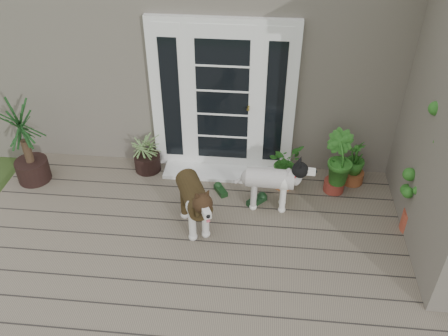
{
  "coord_description": "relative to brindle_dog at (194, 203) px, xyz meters",
  "views": [
    {
      "loc": [
        0.36,
        -2.91,
        4.15
      ],
      "look_at": [
        -0.1,
        1.75,
        0.7
      ],
      "focal_mm": 38.18,
      "sensor_mm": 36.0,
      "label": 1
    }
  ],
  "objects": [
    {
      "name": "herb_c",
      "position": [
        2.01,
        1.1,
        -0.13
      ],
      "size": [
        0.4,
        0.4,
        0.48
      ],
      "primitive_type": "imported",
      "rotation": [
        0.0,
        0.0,
        4.38
      ],
      "color": "#2A5D1A",
      "rests_on": "deck"
    },
    {
      "name": "sapling",
      "position": [
        2.65,
        0.2,
        0.54
      ],
      "size": [
        0.66,
        0.66,
        1.82
      ],
      "primitive_type": null,
      "rotation": [
        0.0,
        0.0,
        -0.26
      ],
      "color": "#2B641C",
      "rests_on": "deck"
    },
    {
      "name": "spider_plant",
      "position": [
        -0.84,
        1.1,
        -0.05
      ],
      "size": [
        0.63,
        0.63,
        0.64
      ],
      "primitive_type": null,
      "rotation": [
        0.0,
        0.0,
        -0.04
      ],
      "color": "#808F58",
      "rests_on": "deck"
    },
    {
      "name": "door_unit",
      "position": [
        0.21,
        1.3,
        0.7
      ],
      "size": [
        1.9,
        0.14,
        2.15
      ],
      "primitive_type": "cube",
      "color": "white",
      "rests_on": "deck"
    },
    {
      "name": "herb_a",
      "position": [
        1.07,
        0.9,
        -0.09
      ],
      "size": [
        0.6,
        0.6,
        0.55
      ],
      "primitive_type": "imported",
      "rotation": [
        0.0,
        0.0,
        0.99
      ],
      "color": "#2B611B",
      "rests_on": "deck"
    },
    {
      "name": "deck",
      "position": [
        0.41,
        -0.9,
        -0.43
      ],
      "size": [
        6.2,
        4.6,
        0.12
      ],
      "primitive_type": "cube",
      "color": "#6B5B4C",
      "rests_on": "ground"
    },
    {
      "name": "white_dog",
      "position": [
        0.88,
        0.46,
        -0.04
      ],
      "size": [
        0.81,
        0.37,
        0.66
      ],
      "primitive_type": null,
      "rotation": [
        0.0,
        0.0,
        -1.6
      ],
      "color": "white",
      "rests_on": "deck"
    },
    {
      "name": "brindle_dog",
      "position": [
        0.0,
        0.0,
        0.0
      ],
      "size": [
        0.71,
        0.97,
        0.74
      ],
      "primitive_type": null,
      "rotation": [
        0.0,
        0.0,
        3.56
      ],
      "color": "#403017",
      "rests_on": "deck"
    },
    {
      "name": "clog_left",
      "position": [
        0.24,
        0.68,
        -0.33
      ],
      "size": [
        0.26,
        0.31,
        0.09
      ],
      "primitive_type": null,
      "rotation": [
        0.0,
        0.0,
        0.54
      ],
      "color": "black",
      "rests_on": "deck"
    },
    {
      "name": "house_main",
      "position": [
        0.41,
        3.35,
        1.06
      ],
      "size": [
        7.4,
        4.0,
        3.1
      ],
      "primitive_type": "cube",
      "color": "#665E54",
      "rests_on": "ground"
    },
    {
      "name": "yucca",
      "position": [
        -2.34,
        0.72,
        0.23
      ],
      "size": [
        0.96,
        0.96,
        1.2
      ],
      "primitive_type": null,
      "rotation": [
        0.0,
        0.0,
        -0.17
      ],
      "color": "black",
      "rests_on": "deck"
    },
    {
      "name": "door_step",
      "position": [
        0.21,
        1.1,
        -0.35
      ],
      "size": [
        1.6,
        0.4,
        0.05
      ],
      "primitive_type": "cube",
      "color": "white",
      "rests_on": "deck"
    },
    {
      "name": "herb_b",
      "position": [
        1.74,
        0.88,
        -0.04
      ],
      "size": [
        0.62,
        0.62,
        0.67
      ],
      "primitive_type": "imported",
      "rotation": [
        0.0,
        0.0,
        2.25
      ],
      "color": "#1C4D16",
      "rests_on": "deck"
    },
    {
      "name": "clog_right",
      "position": [
        0.73,
        0.51,
        -0.32
      ],
      "size": [
        0.33,
        0.33,
        0.1
      ],
      "primitive_type": null,
      "rotation": [
        0.0,
        0.0,
        -0.76
      ],
      "color": "black",
      "rests_on": "deck"
    }
  ]
}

